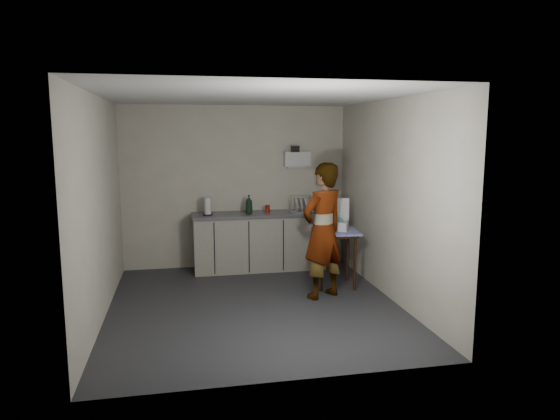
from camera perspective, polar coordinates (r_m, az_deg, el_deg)
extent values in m
plane|color=#2D2D32|center=(6.46, -2.96, -10.80)|extent=(4.00, 4.00, 0.00)
cube|color=beige|center=(8.10, -5.09, 2.64)|extent=(3.60, 0.02, 2.60)
cube|color=beige|center=(6.64, 12.42, 1.11)|extent=(0.02, 4.00, 2.60)
cube|color=beige|center=(6.15, -19.79, 0.20)|extent=(0.02, 4.00, 2.60)
cube|color=white|center=(6.10, -3.16, 12.84)|extent=(3.60, 4.00, 0.01)
cube|color=black|center=(8.11, -1.91, -6.40)|extent=(2.20, 0.52, 0.08)
cube|color=#B1AD9D|center=(8.01, -1.93, -3.71)|extent=(2.20, 0.58, 0.86)
cube|color=#555660|center=(7.93, -1.94, -0.50)|extent=(2.24, 0.62, 0.05)
cube|color=black|center=(7.64, -7.51, -4.40)|extent=(0.02, 0.01, 0.80)
cube|color=black|center=(7.70, -3.56, -4.25)|extent=(0.02, 0.01, 0.80)
cube|color=black|center=(7.78, 0.39, -4.08)|extent=(0.01, 0.01, 0.80)
cube|color=black|center=(7.91, 4.16, -3.90)|extent=(0.02, 0.01, 0.80)
cube|color=white|center=(8.17, 1.95, 5.88)|extent=(0.42, 0.16, 0.24)
cube|color=white|center=(8.23, 1.87, 4.92)|extent=(0.30, 0.06, 0.04)
cube|color=black|center=(8.07, 1.75, 6.98)|extent=(0.14, 0.02, 0.10)
cylinder|color=#34170B|center=(6.91, 4.84, -6.27)|extent=(0.04, 0.04, 0.74)
cylinder|color=#34170B|center=(7.00, 8.56, -6.14)|extent=(0.04, 0.04, 0.74)
cylinder|color=#34170B|center=(7.35, 4.22, -5.36)|extent=(0.04, 0.04, 0.74)
cylinder|color=#34170B|center=(7.43, 7.73, -5.24)|extent=(0.04, 0.04, 0.74)
cube|color=#34170B|center=(7.08, 6.39, -2.69)|extent=(0.61, 0.61, 0.04)
cube|color=#192D9A|center=(7.08, 6.39, -2.44)|extent=(0.69, 0.69, 0.03)
imported|color=#B2A593|center=(6.56, 4.93, -2.40)|extent=(0.78, 0.68, 1.79)
imported|color=black|center=(7.81, -3.57, 0.65)|extent=(0.13, 0.13, 0.30)
cylinder|color=red|center=(7.90, -1.42, 0.12)|extent=(0.07, 0.07, 0.13)
cylinder|color=black|center=(7.92, -3.62, 0.48)|extent=(0.07, 0.07, 0.22)
cylinder|color=black|center=(7.79, -8.25, -0.51)|extent=(0.15, 0.15, 0.01)
cylinder|color=white|center=(7.77, -8.28, 0.48)|extent=(0.11, 0.11, 0.26)
cube|color=silver|center=(8.02, 2.46, -0.15)|extent=(0.37, 0.28, 0.02)
cylinder|color=silver|center=(7.85, 1.49, 0.62)|extent=(0.01, 0.01, 0.24)
cylinder|color=silver|center=(7.93, 3.85, 0.69)|extent=(0.01, 0.01, 0.24)
cylinder|color=silver|center=(8.08, 1.11, 0.86)|extent=(0.01, 0.01, 0.24)
cylinder|color=silver|center=(8.16, 3.41, 0.92)|extent=(0.01, 0.01, 0.24)
cylinder|color=white|center=(7.98, 1.82, 0.63)|extent=(0.05, 0.20, 0.20)
cylinder|color=white|center=(8.00, 2.34, 0.64)|extent=(0.05, 0.20, 0.20)
cylinder|color=white|center=(8.02, 2.85, 0.66)|extent=(0.05, 0.20, 0.20)
cube|color=white|center=(7.12, 6.52, -2.21)|extent=(0.41, 0.41, 0.01)
cube|color=white|center=(6.96, 6.39, -1.93)|extent=(0.29, 0.13, 0.11)
cube|color=white|center=(7.25, 6.66, -1.50)|extent=(0.29, 0.13, 0.11)
cube|color=white|center=(7.13, 5.34, -1.67)|extent=(0.13, 0.29, 0.11)
cube|color=white|center=(7.10, 7.72, -1.76)|extent=(0.13, 0.29, 0.11)
cube|color=white|center=(7.23, 6.69, 0.15)|extent=(0.29, 0.14, 0.31)
cylinder|color=silver|center=(7.11, 6.53, -1.71)|extent=(0.21, 0.21, 0.11)
sphere|color=#FF5DB7|center=(7.07, 6.09, -1.13)|extent=(0.07, 0.07, 0.07)
sphere|color=#4E89D5|center=(7.05, 6.92, -1.17)|extent=(0.07, 0.07, 0.07)
sphere|color=#59D874|center=(7.15, 6.58, -1.03)|extent=(0.07, 0.07, 0.07)
sphere|color=#FF5DB7|center=(7.15, 6.21, -1.02)|extent=(0.07, 0.07, 0.07)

